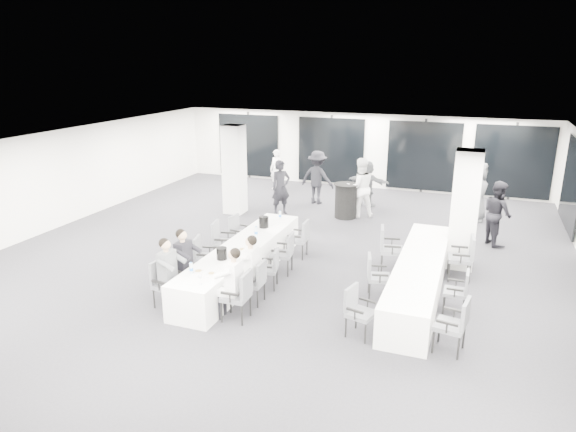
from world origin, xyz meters
name	(u,v)px	position (x,y,z in m)	size (l,w,h in m)	color
room	(328,196)	(0.89, 1.11, 1.39)	(14.04, 16.04, 2.84)	#25252A
column_left	(234,170)	(-2.80, 3.20, 1.40)	(0.60, 0.60, 2.80)	silver
column_right	(465,210)	(4.20, 1.00, 1.40)	(0.60, 0.60, 2.80)	silver
banquet_table_main	(242,261)	(-0.38, -1.35, 0.38)	(0.90, 5.00, 0.75)	white
banquet_table_side	(419,277)	(3.46, -0.86, 0.38)	(0.90, 5.00, 0.75)	white
cocktail_table	(346,201)	(0.67, 3.89, 0.54)	(0.77, 0.77, 1.07)	black
chair_main_left_near	(164,280)	(-1.22, -3.20, 0.54)	(0.53, 0.57, 0.95)	#4B4D52
chair_main_left_second	(180,269)	(-1.22, -2.60, 0.54)	(0.56, 0.59, 0.95)	#4B4D52
chair_main_left_mid	(203,254)	(-1.21, -1.64, 0.53)	(0.57, 0.60, 0.93)	#4B4D52
chair_main_left_fourth	(222,239)	(-1.22, -0.75, 0.58)	(0.61, 0.64, 1.02)	#4B4D52
chair_main_left_far	(238,231)	(-1.21, 0.16, 0.52)	(0.51, 0.55, 0.91)	#4B4D52
chair_main_right_near	(240,293)	(0.45, -3.21, 0.56)	(0.51, 0.57, 0.98)	#4B4D52
chair_main_right_second	(256,280)	(0.44, -2.47, 0.51)	(0.47, 0.52, 0.90)	#4B4D52
chair_main_right_mid	(271,266)	(0.44, -1.68, 0.49)	(0.52, 0.55, 0.87)	#4B4D52
chair_main_right_fourth	(285,251)	(0.45, -0.84, 0.54)	(0.53, 0.58, 0.95)	#4B4D52
chair_main_right_far	(300,237)	(0.45, 0.23, 0.54)	(0.49, 0.55, 0.94)	#4B4D52
chair_side_left_near	(357,308)	(2.64, -2.98, 0.52)	(0.56, 0.58, 0.91)	#4B4D52
chair_side_left_mid	(375,274)	(2.64, -1.36, 0.52)	(0.56, 0.59, 0.92)	#4B4D52
chair_side_left_far	(388,246)	(2.62, 0.18, 0.59)	(0.61, 0.65, 1.04)	#4B4D52
chair_side_right_near	(456,322)	(4.30, -2.97, 0.56)	(0.57, 0.61, 0.98)	#4B4D52
chair_side_right_mid	(459,289)	(4.29, -1.44, 0.49)	(0.43, 0.49, 0.86)	#4B4D52
chair_side_right_far	(464,255)	(4.30, 0.23, 0.58)	(0.57, 0.62, 1.02)	#4B4D52
seated_guest_a	(170,269)	(-1.05, -3.21, 0.81)	(0.50, 0.38, 1.44)	#4F5256
seated_guest_b	(186,258)	(-1.05, -2.61, 0.81)	(0.50, 0.38, 1.44)	black
seated_guest_c	(231,279)	(0.28, -3.22, 0.81)	(0.50, 0.38, 1.44)	white
seated_guest_d	(248,265)	(0.28, -2.47, 0.81)	(0.50, 0.38, 1.44)	white
standing_guest_a	(281,184)	(-1.35, 3.53, 0.98)	(0.72, 0.58, 1.96)	black
standing_guest_b	(360,184)	(1.04, 4.14, 1.05)	(1.02, 0.62, 2.11)	white
standing_guest_c	(317,174)	(-0.67, 5.16, 1.02)	(1.32, 0.67, 2.04)	black
standing_guest_e	(478,188)	(4.46, 5.00, 1.02)	(0.99, 0.60, 2.05)	#4F5256
standing_guest_f	(367,180)	(0.99, 5.45, 0.87)	(1.60, 0.61, 1.74)	#4F5256
standing_guest_g	(277,167)	(-2.69, 6.51, 0.86)	(0.62, 0.50, 1.71)	white
standing_guest_h	(498,209)	(4.99, 2.93, 0.98)	(0.94, 0.57, 1.95)	black
ice_bucket_near	(222,253)	(-0.42, -2.25, 0.88)	(0.22, 0.22, 0.25)	black
ice_bucket_far	(264,222)	(-0.43, 0.00, 0.89)	(0.24, 0.24, 0.27)	black
water_bottle_a	(191,268)	(-0.62, -3.13, 0.86)	(0.07, 0.07, 0.22)	silver
water_bottle_b	(256,232)	(-0.32, -0.70, 0.87)	(0.08, 0.08, 0.24)	silver
water_bottle_c	(280,215)	(-0.31, 0.80, 0.86)	(0.07, 0.07, 0.21)	silver
plate_a	(198,271)	(-0.55, -2.99, 0.76)	(0.22, 0.22, 0.03)	white
plate_b	(211,273)	(-0.25, -3.01, 0.76)	(0.19, 0.19, 0.03)	white
plate_c	(242,249)	(-0.25, -1.61, 0.76)	(0.22, 0.22, 0.03)	white
wine_glass	(200,277)	(-0.21, -3.50, 0.90)	(0.08, 0.08, 0.21)	silver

